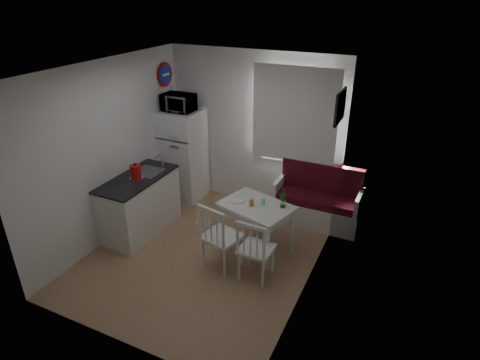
% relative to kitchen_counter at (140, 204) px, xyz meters
% --- Properties ---
extents(floor, '(3.00, 3.50, 0.02)m').
position_rel_kitchen_counter_xyz_m(floor, '(1.20, -0.16, -0.46)').
color(floor, '#A67858').
rests_on(floor, ground).
extents(ceiling, '(3.00, 3.50, 0.02)m').
position_rel_kitchen_counter_xyz_m(ceiling, '(1.20, -0.16, 2.14)').
color(ceiling, white).
rests_on(ceiling, wall_back).
extents(wall_back, '(3.00, 0.02, 2.60)m').
position_rel_kitchen_counter_xyz_m(wall_back, '(1.20, 1.59, 0.84)').
color(wall_back, white).
rests_on(wall_back, floor).
extents(wall_front, '(3.00, 0.02, 2.60)m').
position_rel_kitchen_counter_xyz_m(wall_front, '(1.20, -1.91, 0.84)').
color(wall_front, white).
rests_on(wall_front, floor).
extents(wall_left, '(0.02, 3.50, 2.60)m').
position_rel_kitchen_counter_xyz_m(wall_left, '(-0.30, -0.16, 0.84)').
color(wall_left, white).
rests_on(wall_left, floor).
extents(wall_right, '(0.02, 3.50, 2.60)m').
position_rel_kitchen_counter_xyz_m(wall_right, '(2.70, -0.16, 0.84)').
color(wall_right, white).
rests_on(wall_right, floor).
extents(window, '(1.22, 0.06, 1.47)m').
position_rel_kitchen_counter_xyz_m(window, '(1.90, 1.56, 1.17)').
color(window, white).
rests_on(window, wall_back).
extents(curtain, '(1.35, 0.02, 1.50)m').
position_rel_kitchen_counter_xyz_m(curtain, '(1.90, 1.49, 1.22)').
color(curtain, white).
rests_on(curtain, wall_back).
extents(kitchen_counter, '(0.62, 1.32, 1.16)m').
position_rel_kitchen_counter_xyz_m(kitchen_counter, '(0.00, 0.00, 0.00)').
color(kitchen_counter, white).
rests_on(kitchen_counter, floor).
extents(wall_sign, '(0.03, 0.40, 0.40)m').
position_rel_kitchen_counter_xyz_m(wall_sign, '(-0.27, 1.29, 1.69)').
color(wall_sign, navy).
rests_on(wall_sign, wall_left).
extents(picture_frame, '(0.04, 0.52, 0.42)m').
position_rel_kitchen_counter_xyz_m(picture_frame, '(2.67, 0.94, 1.59)').
color(picture_frame, black).
rests_on(picture_frame, wall_right).
extents(bench, '(1.35, 0.52, 0.97)m').
position_rel_kitchen_counter_xyz_m(bench, '(2.41, 1.36, -0.13)').
color(bench, white).
rests_on(bench, floor).
extents(dining_table, '(1.10, 0.90, 0.72)m').
position_rel_kitchen_counter_xyz_m(dining_table, '(1.81, 0.28, 0.18)').
color(dining_table, white).
rests_on(dining_table, floor).
extents(chair_left, '(0.55, 0.53, 0.53)m').
position_rel_kitchen_counter_xyz_m(chair_left, '(1.56, -0.39, 0.15)').
color(chair_left, white).
rests_on(chair_left, floor).
extents(chair_right, '(0.43, 0.41, 0.48)m').
position_rel_kitchen_counter_xyz_m(chair_right, '(2.06, -0.38, 0.10)').
color(chair_right, white).
rests_on(chair_right, floor).
extents(fridge, '(0.64, 0.64, 1.60)m').
position_rel_kitchen_counter_xyz_m(fridge, '(0.02, 1.24, 0.34)').
color(fridge, white).
rests_on(fridge, floor).
extents(microwave, '(0.52, 0.35, 0.29)m').
position_rel_kitchen_counter_xyz_m(microwave, '(0.02, 1.19, 1.29)').
color(microwave, white).
rests_on(microwave, fridge).
extents(kettle, '(0.19, 0.19, 0.25)m').
position_rel_kitchen_counter_xyz_m(kettle, '(0.05, -0.07, 0.57)').
color(kettle, red).
rests_on(kettle, kitchen_counter).
extents(wine_bottle, '(0.07, 0.07, 0.29)m').
position_rel_kitchen_counter_xyz_m(wine_bottle, '(2.16, 0.38, 0.41)').
color(wine_bottle, '#154323').
rests_on(wine_bottle, dining_table).
extents(drinking_glass_orange, '(0.06, 0.06, 0.10)m').
position_rel_kitchen_counter_xyz_m(drinking_glass_orange, '(1.76, 0.23, 0.32)').
color(drinking_glass_orange, '#C57E20').
rests_on(drinking_glass_orange, dining_table).
extents(drinking_glass_blue, '(0.06, 0.06, 0.10)m').
position_rel_kitchen_counter_xyz_m(drinking_glass_blue, '(1.89, 0.33, 0.31)').
color(drinking_glass_blue, '#8EDAF2').
rests_on(drinking_glass_blue, dining_table).
extents(plate, '(0.25, 0.25, 0.02)m').
position_rel_kitchen_counter_xyz_m(plate, '(1.51, 0.30, 0.27)').
color(plate, white).
rests_on(plate, dining_table).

